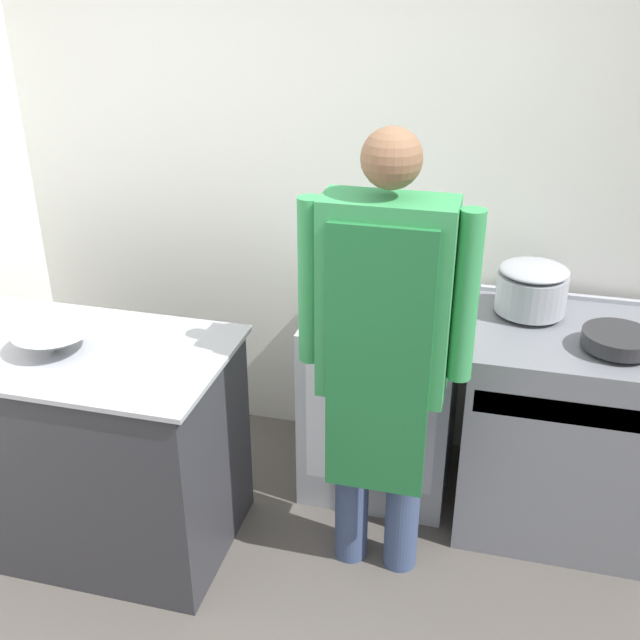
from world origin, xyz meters
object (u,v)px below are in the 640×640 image
fridge_unit (382,398)px  person_cook (384,341)px  saute_pan (618,340)px  stock_pot (532,288)px  mixing_bowl (54,341)px  stove (557,426)px

fridge_unit → person_cook: person_cook is taller
person_cook → saute_pan: (0.87, 0.38, -0.07)m
person_cook → stock_pot: size_ratio=6.15×
mixing_bowl → saute_pan: size_ratio=1.12×
stock_pot → saute_pan: stock_pot is taller
mixing_bowl → fridge_unit: bearing=32.1°
mixing_bowl → stock_pot: bearing=24.1°
fridge_unit → mixing_bowl: size_ratio=2.84×
stove → fridge_unit: stove is taller
fridge_unit → stock_pot: 0.87m
person_cook → mixing_bowl: size_ratio=5.84×
mixing_bowl → stock_pot: (1.81, 0.81, 0.08)m
person_cook → mixing_bowl: (-1.28, -0.17, -0.08)m
stove → saute_pan: bearing=-38.7°
stock_pot → stove: bearing=-35.9°
stove → mixing_bowl: mixing_bowl is taller
stove → mixing_bowl: bearing=-161.1°
person_cook → mixing_bowl: person_cook is taller
stove → stock_pot: size_ratio=3.18×
fridge_unit → saute_pan: (0.95, -0.20, 0.54)m
person_cook → saute_pan: bearing=23.8°
mixing_bowl → saute_pan: mixing_bowl is taller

